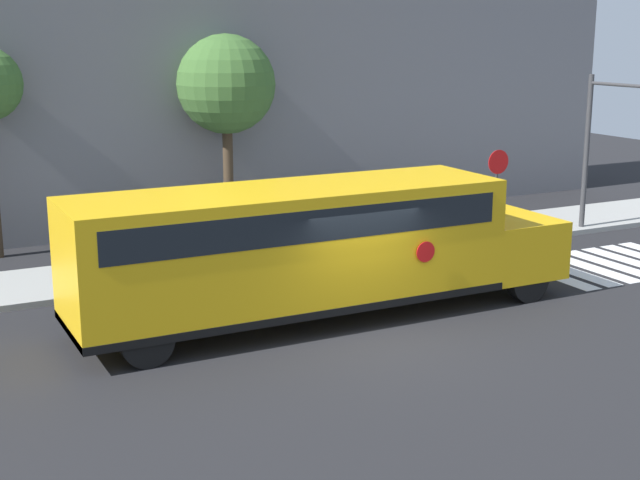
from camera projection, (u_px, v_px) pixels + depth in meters
The scene contains 8 objects.
ground_plane at pixel (370, 336), 18.02m from camera, with size 60.00×60.00×0.00m, color black.
sidewalk_strip at pixel (247, 260), 23.64m from camera, with size 44.00×3.00×0.15m.
building_backdrop at pixel (164, 16), 27.80m from camera, with size 32.00×4.00×12.90m.
crosswalk_stripes at pixel (611, 264), 23.51m from camera, with size 4.70×3.20×0.01m.
school_bus at pixel (309, 244), 18.66m from camera, with size 11.14×2.57×2.89m.
stop_sign at pixel (497, 180), 25.99m from camera, with size 0.71×0.10×2.65m.
traffic_light at pixel (616, 131), 25.64m from camera, with size 0.28×3.31×4.76m.
tree_near_sidewalk at pixel (226, 85), 26.28m from camera, with size 2.93×2.93×5.94m.
Camera 1 is at (-8.66, -14.76, 6.06)m, focal length 50.00 mm.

